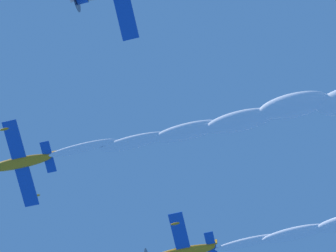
% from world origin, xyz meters
% --- Properties ---
extents(airplane_lead, '(7.59, 7.75, 3.06)m').
position_xyz_m(airplane_lead, '(-4.55, -4.47, 66.28)').
color(airplane_lead, orange).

